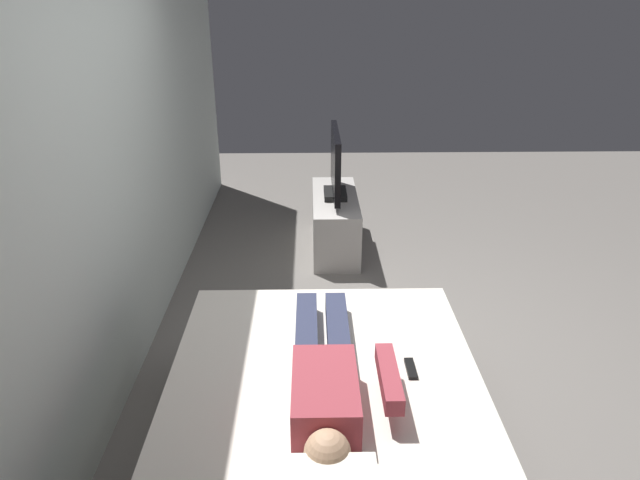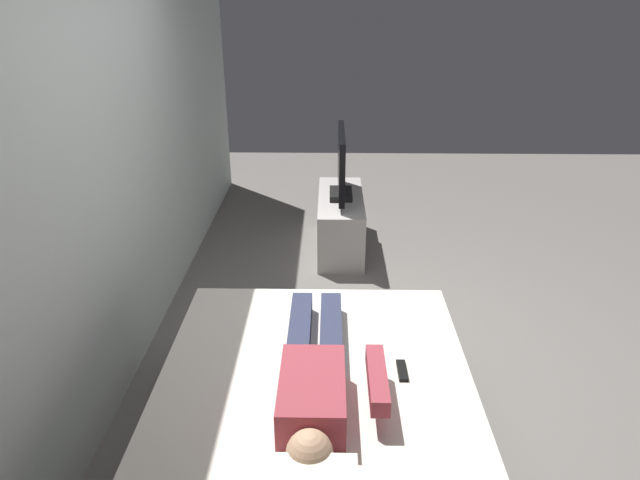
# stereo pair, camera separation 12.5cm
# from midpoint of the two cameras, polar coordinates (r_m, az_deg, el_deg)

# --- Properties ---
(ground_plane) EXTENTS (10.00, 10.00, 0.00)m
(ground_plane) POSITION_cam_midpoint_polar(r_m,az_deg,el_deg) (3.75, 6.99, -12.22)
(ground_plane) COLOR slate
(back_wall) EXTENTS (6.40, 0.10, 2.80)m
(back_wall) POSITION_cam_midpoint_polar(r_m,az_deg,el_deg) (3.69, -18.26, 10.28)
(back_wall) COLOR silver
(back_wall) RESTS_ON ground
(bed) EXTENTS (2.03, 1.56, 0.54)m
(bed) POSITION_cam_midpoint_polar(r_m,az_deg,el_deg) (2.81, 0.81, -19.86)
(bed) COLOR brown
(bed) RESTS_ON ground
(person) EXTENTS (1.26, 0.46, 0.18)m
(person) POSITION_cam_midpoint_polar(r_m,az_deg,el_deg) (2.59, 1.06, -13.75)
(person) COLOR #993842
(person) RESTS_ON bed
(remote) EXTENTS (0.15, 0.04, 0.02)m
(remote) POSITION_cam_midpoint_polar(r_m,az_deg,el_deg) (2.79, 9.62, -12.91)
(remote) COLOR black
(remote) RESTS_ON bed
(tv_stand) EXTENTS (1.10, 0.40, 0.50)m
(tv_stand) POSITION_cam_midpoint_polar(r_m,az_deg,el_deg) (5.15, 2.77, 1.81)
(tv_stand) COLOR #B7B2AD
(tv_stand) RESTS_ON ground
(tv) EXTENTS (0.88, 0.20, 0.59)m
(tv) POSITION_cam_midpoint_polar(r_m,az_deg,el_deg) (4.97, 2.89, 7.52)
(tv) COLOR black
(tv) RESTS_ON tv_stand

